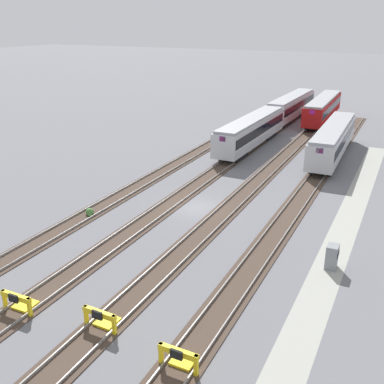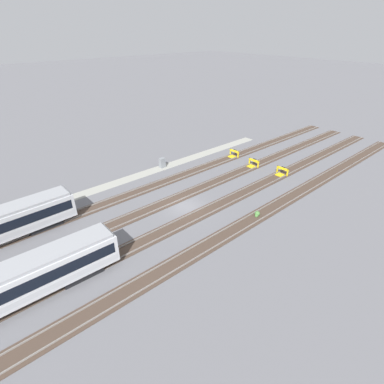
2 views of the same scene
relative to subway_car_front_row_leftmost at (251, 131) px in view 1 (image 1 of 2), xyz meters
The scene contains 15 objects.
ground_plane 20.74m from the subway_car_front_row_leftmost, behind, with size 400.00×400.00×0.00m, color slate.
service_walkway 25.08m from the subway_car_front_row_leftmost, 145.04° to the right, with size 54.00×2.00×0.01m, color #9E9E93.
rail_track_nearest 22.83m from the subway_car_front_row_leftmost, 154.23° to the right, with size 90.00×2.23×0.21m.
rail_track_near_inner 21.17m from the subway_car_front_row_leftmost, 166.39° to the right, with size 90.00×2.24×0.21m.
rail_track_middle 20.58m from the subway_car_front_row_leftmost, behind, with size 90.00×2.24×0.21m.
rail_track_far_inner 21.16m from the subway_car_front_row_leftmost, 166.55° to the left, with size 90.00×2.23×0.21m.
subway_car_front_row_leftmost is the anchor object (origin of this frame).
subway_car_front_row_left_inner 9.86m from the subway_car_front_row_leftmost, 90.00° to the right, with size 18.06×3.26×3.70m.
subway_car_front_row_centre 19.80m from the subway_car_front_row_leftmost, 14.43° to the right, with size 18.06×3.25×3.70m.
subway_car_front_row_right_inner 18.97m from the subway_car_front_row_leftmost, ahead, with size 18.05×3.20×3.70m.
bumper_stop_nearest_track 38.95m from the subway_car_front_row_leftmost, 165.28° to the right, with size 1.34×2.00×1.22m.
bumper_stop_near_inner_track 37.27m from the subway_car_front_row_leftmost, behind, with size 1.36×2.00×1.22m.
bumper_stop_middle_track 37.76m from the subway_car_front_row_leftmost, behind, with size 1.36×2.01×1.22m.
electrical_cabinet 29.38m from the subway_car_front_row_leftmost, 150.53° to the right, with size 0.90×0.73×1.60m.
weed_clump 26.25m from the subway_car_front_row_leftmost, 169.59° to the left, with size 0.92×0.70×0.64m.
Camera 1 is at (-31.62, -15.14, 14.94)m, focal length 42.00 mm.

